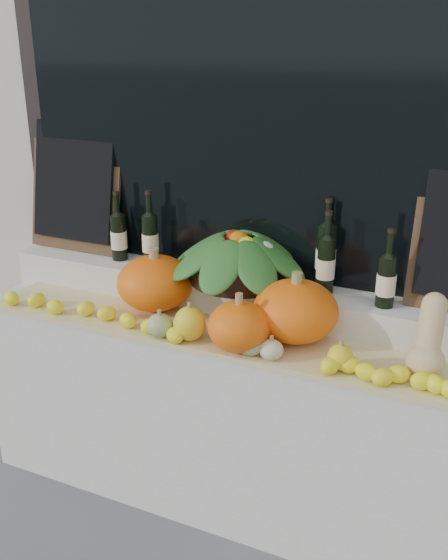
# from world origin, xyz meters

# --- Properties ---
(display_sill) EXTENTS (2.30, 0.55, 0.88)m
(display_sill) POSITION_xyz_m (0.00, 1.52, 0.44)
(display_sill) COLOR silver
(display_sill) RESTS_ON ground
(rear_tier) EXTENTS (2.30, 0.25, 0.16)m
(rear_tier) POSITION_xyz_m (0.00, 1.68, 0.96)
(rear_tier) COLOR silver
(rear_tier) RESTS_ON display_sill
(straw_bedding) EXTENTS (2.10, 0.32, 0.02)m
(straw_bedding) POSITION_xyz_m (0.00, 1.40, 0.89)
(straw_bedding) COLOR tan
(straw_bedding) RESTS_ON display_sill
(pumpkin_left) EXTENTS (0.45, 0.45, 0.24)m
(pumpkin_left) POSITION_xyz_m (-0.36, 1.51, 1.02)
(pumpkin_left) COLOR orange
(pumpkin_left) RESTS_ON straw_bedding
(pumpkin_right) EXTENTS (0.38, 0.38, 0.24)m
(pumpkin_right) POSITION_xyz_m (0.29, 1.48, 1.03)
(pumpkin_right) COLOR orange
(pumpkin_right) RESTS_ON straw_bedding
(pumpkin_center) EXTENTS (0.29, 0.29, 0.19)m
(pumpkin_center) POSITION_xyz_m (0.13, 1.31, 1.00)
(pumpkin_center) COLOR orange
(pumpkin_center) RESTS_ON straw_bedding
(butternut_squash) EXTENTS (0.14, 0.20, 0.29)m
(butternut_squash) POSITION_xyz_m (0.80, 1.42, 1.03)
(butternut_squash) COLOR #D8B07F
(butternut_squash) RESTS_ON straw_bedding
(decorative_gourds) EXTENTS (0.82, 0.14, 0.16)m
(decorative_gourds) POSITION_xyz_m (0.07, 1.30, 0.96)
(decorative_gourds) COLOR #407021
(decorative_gourds) RESTS_ON straw_bedding
(lemon_heap) EXTENTS (2.20, 0.16, 0.06)m
(lemon_heap) POSITION_xyz_m (0.00, 1.29, 0.94)
(lemon_heap) COLOR #FFF31A
(lemon_heap) RESTS_ON straw_bedding
(produce_bowl) EXTENTS (0.64, 0.64, 0.23)m
(produce_bowl) POSITION_xyz_m (-0.03, 1.66, 1.15)
(produce_bowl) COLOR black
(produce_bowl) RESTS_ON rear_tier
(wine_bottle_far_left) EXTENTS (0.08, 0.08, 0.33)m
(wine_bottle_far_left) POSITION_xyz_m (-0.64, 1.67, 1.15)
(wine_bottle_far_left) COLOR black
(wine_bottle_far_left) RESTS_ON rear_tier
(wine_bottle_near_left) EXTENTS (0.08, 0.08, 0.35)m
(wine_bottle_near_left) POSITION_xyz_m (-0.47, 1.67, 1.16)
(wine_bottle_near_left) COLOR black
(wine_bottle_near_left) RESTS_ON rear_tier
(wine_bottle_tall) EXTENTS (0.08, 0.08, 0.38)m
(wine_bottle_tall) POSITION_xyz_m (0.33, 1.74, 1.18)
(wine_bottle_tall) COLOR black
(wine_bottle_tall) RESTS_ON rear_tier
(wine_bottle_near_right) EXTENTS (0.08, 0.08, 0.35)m
(wine_bottle_near_right) POSITION_xyz_m (0.35, 1.68, 1.16)
(wine_bottle_near_right) COLOR black
(wine_bottle_near_right) RESTS_ON rear_tier
(wine_bottle_far_right) EXTENTS (0.08, 0.08, 0.32)m
(wine_bottle_far_right) POSITION_xyz_m (0.60, 1.64, 1.15)
(wine_bottle_far_right) COLOR black
(wine_bottle_far_right) RESTS_ON rear_tier
(chalkboard_left) EXTENTS (0.50, 0.15, 0.61)m
(chalkboard_left) POSITION_xyz_m (-0.92, 1.74, 1.36)
(chalkboard_left) COLOR #4C331E
(chalkboard_left) RESTS_ON rear_tier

